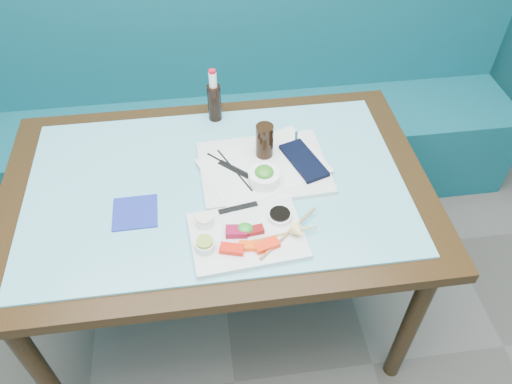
{
  "coord_description": "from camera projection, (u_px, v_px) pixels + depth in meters",
  "views": [
    {
      "loc": [
        -0.02,
        0.3,
        1.91
      ],
      "look_at": [
        0.12,
        1.35,
        0.8
      ],
      "focal_mm": 35.0,
      "sensor_mm": 36.0,
      "label": 1
    }
  ],
  "objects": [
    {
      "name": "ramekin_ginger",
      "position": [
        205.0,
        222.0,
        1.48
      ],
      "size": [
        0.06,
        0.06,
        0.02
      ],
      "primitive_type": "cylinder",
      "rotation": [
        0.0,
        0.0,
        0.14
      ],
      "color": "white",
      "rests_on": "sashimi_plate"
    },
    {
      "name": "tray_sleeve",
      "position": [
        236.0,
        170.0,
        1.64
      ],
      "size": [
        0.12,
        0.11,
        0.0
      ],
      "primitive_type": "cube",
      "rotation": [
        0.0,
        0.0,
        0.81
      ],
      "color": "black",
      "rests_on": "serving_tray"
    },
    {
      "name": "serving_tray",
      "position": [
        264.0,
        168.0,
        1.67
      ],
      "size": [
        0.43,
        0.33,
        0.02
      ],
      "primitive_type": "cube",
      "rotation": [
        0.0,
        0.0,
        0.04
      ],
      "color": "silver",
      "rests_on": "glass_top"
    },
    {
      "name": "cola_bottle_body",
      "position": [
        214.0,
        103.0,
        1.81
      ],
      "size": [
        0.06,
        0.06,
        0.14
      ],
      "primitive_type": "cylinder",
      "rotation": [
        0.0,
        0.0,
        0.24
      ],
      "color": "black",
      "rests_on": "glass_top"
    },
    {
      "name": "salmon_mid",
      "position": [
        249.0,
        246.0,
        1.42
      ],
      "size": [
        0.07,
        0.04,
        0.01
      ],
      "primitive_type": "cube",
      "rotation": [
        0.0,
        0.0,
        -0.17
      ],
      "color": "#FF4A0A",
      "rests_on": "sashimi_plate"
    },
    {
      "name": "wooden_chopstick_b",
      "position": [
        289.0,
        233.0,
        1.45
      ],
      "size": [
        0.2,
        0.17,
        0.01
      ],
      "primitive_type": "cylinder",
      "rotation": [
        1.57,
        0.0,
        -0.85
      ],
      "color": "#996B48",
      "rests_on": "sashimi_plate"
    },
    {
      "name": "tuna_right",
      "position": [
        255.0,
        230.0,
        1.46
      ],
      "size": [
        0.05,
        0.03,
        0.02
      ],
      "primitive_type": "cube",
      "rotation": [
        0.0,
        0.0,
        0.11
      ],
      "color": "maroon",
      "rests_on": "sashimi_plate"
    },
    {
      "name": "cola_bottle_cap",
      "position": [
        212.0,
        71.0,
        1.72
      ],
      "size": [
        0.03,
        0.03,
        0.01
      ],
      "primitive_type": "cylinder",
      "rotation": [
        0.0,
        0.0,
        -0.11
      ],
      "color": "red",
      "rests_on": "cola_bottle_neck"
    },
    {
      "name": "salmon_left",
      "position": [
        232.0,
        249.0,
        1.41
      ],
      "size": [
        0.08,
        0.05,
        0.02
      ],
      "primitive_type": "cube",
      "rotation": [
        0.0,
        0.0,
        -0.29
      ],
      "color": "red",
      "rests_on": "sashimi_plate"
    },
    {
      "name": "wooden_chopstick_a",
      "position": [
        285.0,
        233.0,
        1.45
      ],
      "size": [
        0.2,
        0.03,
        0.01
      ],
      "primitive_type": "cylinder",
      "rotation": [
        1.57,
        0.0,
        -1.44
      ],
      "color": "tan",
      "rests_on": "sashimi_plate"
    },
    {
      "name": "salmon_right",
      "position": [
        267.0,
        245.0,
        1.42
      ],
      "size": [
        0.08,
        0.05,
        0.02
      ],
      "primitive_type": "cube",
      "rotation": [
        0.0,
        0.0,
        0.3
      ],
      "color": "#FF2D0A",
      "rests_on": "sashimi_plate"
    },
    {
      "name": "lemon_wedge",
      "position": [
        298.0,
        232.0,
        1.43
      ],
      "size": [
        0.06,
        0.05,
        0.04
      ],
      "primitive_type": "cone",
      "rotation": [
        1.57,
        0.0,
        0.46
      ],
      "color": "#FFDB78",
      "rests_on": "sashimi_plate"
    },
    {
      "name": "navy_pouch",
      "position": [
        304.0,
        160.0,
        1.67
      ],
      "size": [
        0.14,
        0.21,
        0.02
      ],
      "primitive_type": "cube",
      "rotation": [
        0.0,
        0.0,
        0.33
      ],
      "color": "black",
      "rests_on": "serving_tray"
    },
    {
      "name": "soy_fill",
      "position": [
        280.0,
        214.0,
        1.49
      ],
      "size": [
        0.08,
        0.08,
        0.01
      ],
      "primitive_type": "cylinder",
      "rotation": [
        0.0,
        0.0,
        -0.41
      ],
      "color": "black",
      "rests_on": "soy_dish"
    },
    {
      "name": "fork",
      "position": [
        296.0,
        141.0,
        1.74
      ],
      "size": [
        0.03,
        0.09,
        0.01
      ],
      "primitive_type": "cylinder",
      "rotation": [
        1.57,
        0.0,
        -0.22
      ],
      "color": "silver",
      "rests_on": "serving_tray"
    },
    {
      "name": "cola_glass",
      "position": [
        265.0,
        141.0,
        1.66
      ],
      "size": [
        0.08,
        0.08,
        0.12
      ],
      "primitive_type": "cylinder",
      "rotation": [
        0.0,
        0.0,
        0.38
      ],
      "color": "black",
      "rests_on": "serving_tray"
    },
    {
      "name": "ginger_fill",
      "position": [
        204.0,
        218.0,
        1.46
      ],
      "size": [
        0.06,
        0.06,
        0.01
      ],
      "primitive_type": "cylinder",
      "rotation": [
        0.0,
        0.0,
        0.16
      ],
      "color": "beige",
      "rests_on": "ramekin_ginger"
    },
    {
      "name": "black_chopstick_b",
      "position": [
        237.0,
        170.0,
        1.64
      ],
      "size": [
        0.19,
        0.19,
        0.01
      ],
      "primitive_type": "cylinder",
      "rotation": [
        1.57,
        0.0,
        0.77
      ],
      "color": "black",
      "rests_on": "serving_tray"
    },
    {
      "name": "cola_bottle_neck",
      "position": [
        213.0,
        80.0,
        1.74
      ],
      "size": [
        0.03,
        0.03,
        0.06
      ],
      "primitive_type": "cylinder",
      "rotation": [
        0.0,
        0.0,
        0.08
      ],
      "color": "white",
      "rests_on": "cola_bottle_body"
    },
    {
      "name": "seaweed_salad",
      "position": [
        264.0,
        172.0,
        1.58
      ],
      "size": [
        0.07,
        0.07,
        0.03
      ],
      "primitive_type": "ellipsoid",
      "rotation": [
        0.0,
        0.0,
        -0.16
      ],
      "color": "#2D7B1C",
      "rests_on": "seaweed_bowl"
    },
    {
      "name": "glass_top",
      "position": [
        216.0,
        184.0,
        1.63
      ],
      "size": [
        1.22,
        0.76,
        0.01
      ],
      "primitive_type": "cube",
      "color": "#62B4C4",
      "rests_on": "dining_table"
    },
    {
      "name": "soy_dish",
      "position": [
        280.0,
        216.0,
        1.5
      ],
      "size": [
        0.08,
        0.08,
        0.01
      ],
      "primitive_type": "cylinder",
      "rotation": [
        0.0,
        0.0,
        -0.06
      ],
      "color": "white",
      "rests_on": "sashimi_plate"
    },
    {
      "name": "tuna_left",
      "position": [
        237.0,
        232.0,
        1.45
      ],
      "size": [
        0.07,
        0.05,
        0.02
      ],
      "primitive_type": "cube",
      "rotation": [
        0.0,
        0.0,
        -0.12
      ],
      "color": "maroon",
      "rests_on": "sashimi_plate"
    },
    {
      "name": "booth_bench",
      "position": [
        207.0,
        120.0,
        2.48
      ],
      "size": [
        3.0,
        0.56,
        1.17
      ],
      "color": "#0E515C",
      "rests_on": "ground"
    },
    {
      "name": "seaweed_garnish",
      "position": [
        245.0,
        229.0,
        1.45
      ],
      "size": [
        0.06,
        0.06,
        0.03
      ],
      "primitive_type": "ellipsoid",
      "rotation": [
        0.0,
        0.0,
        -0.31
      ],
      "color": "#208D21",
      "rests_on": "sashimi_plate"
    },
    {
      "name": "sashimi_plate",
      "position": [
        247.0,
        236.0,
        1.46
      ],
      "size": [
        0.35,
        0.26,
        0.02
      ],
      "primitive_type": "cube",
      "rotation": [
        0.0,
        0.0,
        0.08
      ],
      "color": "silver",
      "rests_on": "glass_top"
    },
    {
      "name": "black_chopstick_a",
      "position": [
        235.0,
        170.0,
        1.64
      ],
      "size": [
        0.1,
        0.21,
        0.01
      ],
      "primitive_type": "cylinder",
      "rotation": [
        1.57,
        0.0,
        0.42
      ],
      "color": "black",
      "rests_on": "serving_tray"
    },
    {
      "name": "ramekin_wasabi",
      "position": [
        205.0,
        245.0,
        1.41
      ],
      "size": [
        0.07,
        0.07,
        0.02
      ],
      "primitive_type": "cylinder",
      "rotation": [
        0.0,
        0.0,
        -0.23
      ],
      "color": "white",
      "rests_on": "sashimi_plate"
    },
    {
      "name": "seaweed_bowl",
      "position": [
        264.0,
        177.0,
        1.59
      ],
      "size": [
        0.11,
        0.11,
        0.04
      ],
      "primitive_type": "cylinder",
      "rotation": [
        0.0,
        0.0,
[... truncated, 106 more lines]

